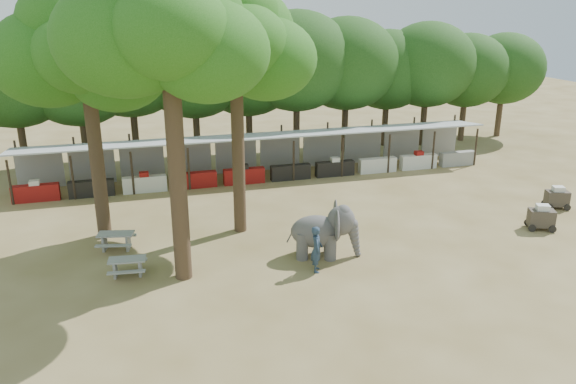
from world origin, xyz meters
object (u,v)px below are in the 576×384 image
object	(u,v)px
yard_tree_back	(231,39)
cart_front	(541,217)
elephant	(325,231)
cart_back	(557,198)
handler	(317,249)
picnic_table_near	(127,265)
picnic_table_far	(116,239)
yard_tree_center	(163,27)
yard_tree_left	(81,49)

from	to	relation	value
yard_tree_back	cart_front	distance (m)	16.15
elephant	cart_back	size ratio (longest dim) A/B	2.21
yard_tree_back	handler	bearing A→B (deg)	-66.81
picnic_table_near	cart_back	world-z (taller)	cart_back
picnic_table_near	picnic_table_far	xyz separation A→B (m)	(-0.43, 2.62, 0.03)
yard_tree_back	cart_back	distance (m)	18.15
elephant	handler	size ratio (longest dim) A/B	1.63
yard_tree_center	cart_front	xyz separation A→B (m)	(16.52, 0.12, -8.61)
yard_tree_left	elephant	distance (m)	12.40
yard_tree_center	yard_tree_back	distance (m)	5.04
yard_tree_left	cart_back	size ratio (longest dim) A/B	8.02
yard_tree_left	handler	distance (m)	12.52
yard_tree_center	picnic_table_near	bearing A→B (deg)	164.73
yard_tree_left	yard_tree_back	xyz separation A→B (m)	(6.00, -1.00, 0.34)
elephant	cart_back	world-z (taller)	elephant
handler	picnic_table_near	xyz separation A→B (m)	(-7.09, 1.61, -0.48)
elephant	cart_front	world-z (taller)	elephant
elephant	yard_tree_back	bearing A→B (deg)	144.23
yard_tree_back	picnic_table_near	xyz separation A→B (m)	(-4.92, -3.48, -8.09)
handler	cart_front	xyz separation A→B (m)	(11.34, 1.21, -0.34)
yard_tree_back	cart_back	size ratio (longest dim) A/B	8.26
picnic_table_near	cart_front	distance (m)	18.44
elephant	handler	world-z (taller)	elephant
yard_tree_left	handler	bearing A→B (deg)	-36.66
yard_tree_left	elephant	xyz separation A→B (m)	(8.94, -4.89, -7.07)
yard_tree_left	cart_front	bearing A→B (deg)	-14.04
yard_tree_center	handler	distance (m)	9.82
yard_tree_back	elephant	size ratio (longest dim) A/B	3.74
yard_tree_back	handler	xyz separation A→B (m)	(2.18, -5.09, -7.61)
yard_tree_left	yard_tree_back	distance (m)	6.09
picnic_table_far	yard_tree_center	bearing A→B (deg)	-41.01
yard_tree_left	cart_front	size ratio (longest dim) A/B	7.60
yard_tree_left	handler	xyz separation A→B (m)	(8.18, -6.09, -7.27)
elephant	picnic_table_far	world-z (taller)	elephant
picnic_table_far	cart_back	xyz separation A→B (m)	(21.56, -0.87, 0.09)
cart_front	picnic_table_near	bearing A→B (deg)	-158.20
handler	picnic_table_near	size ratio (longest dim) A/B	1.23
yard_tree_back	picnic_table_near	bearing A→B (deg)	-144.72
handler	picnic_table_near	bearing A→B (deg)	92.50
yard_tree_center	picnic_table_near	size ratio (longest dim) A/B	7.91
yard_tree_center	picnic_table_near	xyz separation A→B (m)	(-1.92, 0.52, -8.75)
picnic_table_near	yard_tree_left	bearing A→B (deg)	109.67
picnic_table_near	cart_back	distance (m)	21.20
yard_tree_left	picnic_table_near	world-z (taller)	yard_tree_left
yard_tree_center	yard_tree_back	bearing A→B (deg)	53.14
cart_front	cart_back	distance (m)	3.45
cart_front	yard_tree_back	bearing A→B (deg)	-172.97
cart_back	elephant	bearing A→B (deg)	-152.90
cart_back	handler	bearing A→B (deg)	-148.67
cart_front	picnic_table_far	bearing A→B (deg)	-166.06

